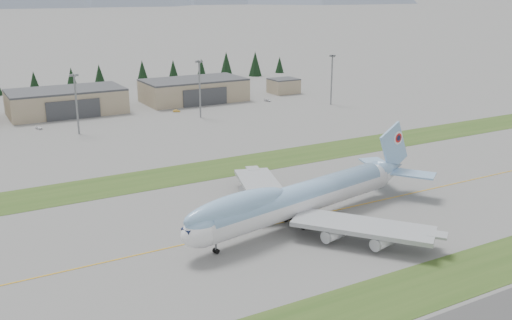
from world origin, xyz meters
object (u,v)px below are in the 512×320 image
service_vehicle_a (39,129)px  service_vehicle_c (268,101)px  hangar_right (194,90)px  service_vehicle_b (177,112)px  boeing_747_freighter (300,198)px  hangar_center (67,101)px

service_vehicle_a → service_vehicle_c: 107.02m
hangar_right → service_vehicle_b: (-17.29, -20.36, -5.39)m
hangar_right → service_vehicle_a: (-76.01, -24.72, -5.39)m
boeing_747_freighter → service_vehicle_c: boeing_747_freighter is taller
hangar_right → service_vehicle_b: bearing=-130.3°
boeing_747_freighter → hangar_center: 153.85m
hangar_right → service_vehicle_a: bearing=-162.0°
hangar_right → service_vehicle_b: size_ratio=14.76×
service_vehicle_a → service_vehicle_c: bearing=-13.9°
hangar_right → service_vehicle_b: hangar_right is taller
service_vehicle_c → boeing_747_freighter: bearing=-133.3°
hangar_center → service_vehicle_a: bearing=-122.9°
hangar_right → service_vehicle_b: 27.25m
service_vehicle_b → service_vehicle_c: 48.15m
service_vehicle_b → service_vehicle_c: size_ratio=0.91×
hangar_center → service_vehicle_c: hangar_center is taller
hangar_center → service_vehicle_b: (42.71, -20.36, -5.39)m
service_vehicle_a → service_vehicle_b: (58.72, 4.36, 0.00)m
hangar_right → service_vehicle_c: (30.80, -18.04, -5.39)m
boeing_747_freighter → service_vehicle_a: boeing_747_freighter is taller
boeing_747_freighter → service_vehicle_a: 132.98m
boeing_747_freighter → hangar_center: boeing_747_freighter is taller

